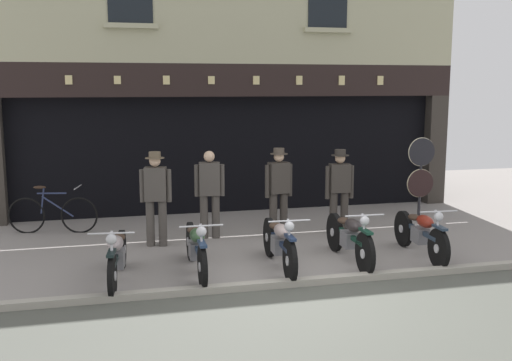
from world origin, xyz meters
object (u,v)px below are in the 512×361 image
motorcycle_center_left (196,247)px  assistant_far_right (339,188)px  shopkeeper_center (210,190)px  tyre_sign_pole (421,169)px  motorcycle_right (421,232)px  advert_board_near (100,140)px  leaning_bicycle (52,214)px  motorcycle_center_right (349,236)px  salesman_left (156,194)px  motorcycle_left (117,255)px  motorcycle_center (279,242)px  salesman_right (279,188)px

motorcycle_center_left → assistant_far_right: (3.01, 1.77, 0.49)m
shopkeeper_center → assistant_far_right: bearing=179.9°
tyre_sign_pole → motorcycle_right: bearing=-118.6°
advert_board_near → leaning_bicycle: (-0.94, -1.22, -1.31)m
motorcycle_center_right → salesman_left: 3.47m
salesman_left → assistant_far_right: size_ratio=1.03×
assistant_far_right → tyre_sign_pole: bearing=-152.9°
shopkeeper_center → tyre_sign_pole: size_ratio=0.95×
motorcycle_left → assistant_far_right: assistant_far_right is taller
motorcycle_center → leaning_bicycle: (-3.65, 3.27, -0.05)m
salesman_left → assistant_far_right: bearing=-168.5°
motorcycle_left → motorcycle_right: motorcycle_right is taller
motorcycle_center_right → assistant_far_right: 1.91m
motorcycle_left → motorcycle_center_left: motorcycle_center_left is taller
motorcycle_right → assistant_far_right: size_ratio=1.19×
salesman_left → advert_board_near: size_ratio=1.59×
motorcycle_right → leaning_bicycle: 6.91m
motorcycle_center_left → advert_board_near: size_ratio=1.94×
motorcycle_left → leaning_bicycle: 3.52m
motorcycle_center_right → advert_board_near: advert_board_near is taller
advert_board_near → tyre_sign_pole: bearing=-14.0°
motorcycle_center_left → motorcycle_center: 1.30m
leaning_bicycle → motorcycle_right: bearing=74.4°
motorcycle_left → motorcycle_center: bearing=-172.1°
salesman_left → motorcycle_center_right: bearing=160.5°
motorcycle_center_left → leaning_bicycle: 3.97m
motorcycle_left → motorcycle_right: (4.95, 0.12, 0.01)m
leaning_bicycle → salesman_right: bearing=85.4°
motorcycle_left → motorcycle_center_right: bearing=-171.5°
motorcycle_left → salesman_right: salesman_right is taller
motorcycle_center_left → motorcycle_left: bearing=6.8°
motorcycle_right → assistant_far_right: assistant_far_right is taller
motorcycle_left → tyre_sign_pole: size_ratio=1.12×
tyre_sign_pole → motorcycle_center: bearing=-144.6°
shopkeeper_center → salesman_right: bearing=-178.4°
advert_board_near → motorcycle_center_right: bearing=-48.6°
motorcycle_center_right → salesman_right: 2.12m
motorcycle_center_right → salesman_left: size_ratio=1.20×
assistant_far_right → leaning_bicycle: bearing=-11.5°
motorcycle_center_left → advert_board_near: 4.81m
assistant_far_right → motorcycle_left: bearing=27.7°
motorcycle_right → salesman_right: bearing=-42.0°
motorcycle_left → motorcycle_right: 4.95m
motorcycle_center_left → motorcycle_center_right: size_ratio=1.02×
tyre_sign_pole → shopkeeper_center: bearing=-171.8°
motorcycle_right → salesman_right: size_ratio=1.17×
motorcycle_center_left → advert_board_near: (-1.41, 4.42, 1.27)m
motorcycle_center_left → salesman_right: bearing=-132.7°
motorcycle_left → advert_board_near: advert_board_near is taller
motorcycle_center → motorcycle_center_right: bearing=-174.3°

